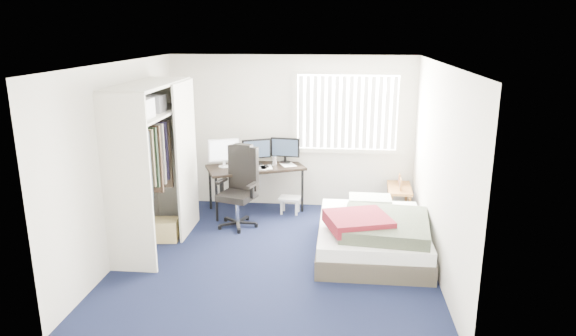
{
  "coord_description": "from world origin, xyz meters",
  "views": [
    {
      "loc": [
        0.78,
        -6.16,
        2.9
      ],
      "look_at": [
        0.11,
        0.4,
        1.1
      ],
      "focal_mm": 32.0,
      "sensor_mm": 36.0,
      "label": 1
    }
  ],
  "objects_px": {
    "desk": "(255,164)",
    "office_chair": "(240,195)",
    "nightstand": "(399,191)",
    "bed": "(373,234)"
  },
  "relations": [
    {
      "from": "desk",
      "to": "office_chair",
      "type": "distance_m",
      "value": 0.75
    },
    {
      "from": "office_chair",
      "to": "nightstand",
      "type": "xyz_separation_m",
      "value": [
        2.44,
        0.58,
        -0.04
      ]
    },
    {
      "from": "office_chair",
      "to": "nightstand",
      "type": "distance_m",
      "value": 2.51
    },
    {
      "from": "nightstand",
      "to": "bed",
      "type": "relative_size",
      "value": 0.39
    },
    {
      "from": "nightstand",
      "to": "bed",
      "type": "height_order",
      "value": "nightstand"
    },
    {
      "from": "desk",
      "to": "bed",
      "type": "height_order",
      "value": "desk"
    },
    {
      "from": "desk",
      "to": "office_chair",
      "type": "xyz_separation_m",
      "value": [
        -0.14,
        -0.67,
        -0.31
      ]
    },
    {
      "from": "office_chair",
      "to": "desk",
      "type": "bearing_deg",
      "value": 78.4
    },
    {
      "from": "desk",
      "to": "bed",
      "type": "bearing_deg",
      "value": -39.57
    },
    {
      "from": "desk",
      "to": "bed",
      "type": "distance_m",
      "value": 2.41
    }
  ]
}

